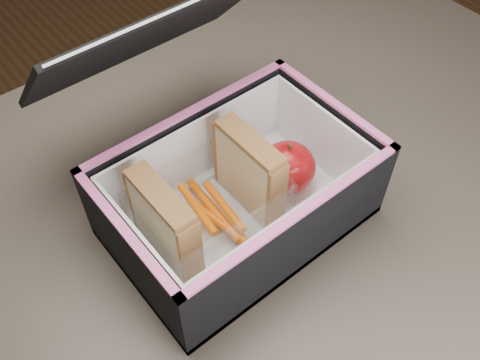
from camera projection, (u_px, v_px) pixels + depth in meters
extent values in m
cube|color=#51463C|center=(245.00, 211.00, 0.70)|extent=(1.20, 0.80, 0.03)
cube|color=#382D26|center=(321.00, 104.00, 1.38)|extent=(0.05, 0.05, 0.72)
cube|color=black|center=(147.00, 37.00, 0.61)|extent=(0.29, 0.14, 0.14)
cube|color=tan|center=(158.00, 229.00, 0.58)|extent=(0.01, 0.10, 0.10)
cube|color=#B55C5E|center=(165.00, 227.00, 0.59)|extent=(0.01, 0.09, 0.09)
cube|color=tan|center=(171.00, 221.00, 0.59)|extent=(0.01, 0.10, 0.10)
cube|color=brown|center=(159.00, 195.00, 0.54)|extent=(0.03, 0.10, 0.01)
cube|color=tan|center=(244.00, 175.00, 0.63)|extent=(0.01, 0.09, 0.10)
cube|color=#B55C5E|center=(249.00, 174.00, 0.64)|extent=(0.01, 0.09, 0.09)
cube|color=tan|center=(254.00, 169.00, 0.64)|extent=(0.01, 0.09, 0.10)
cube|color=brown|center=(250.00, 141.00, 0.59)|extent=(0.03, 0.10, 0.01)
cylinder|color=#D23F01|center=(208.00, 202.00, 0.66)|extent=(0.02, 0.08, 0.01)
cylinder|color=#D23F01|center=(220.00, 223.00, 0.63)|extent=(0.03, 0.08, 0.01)
cylinder|color=#D23F01|center=(224.00, 206.00, 0.63)|extent=(0.02, 0.08, 0.01)
cylinder|color=#D23F01|center=(231.00, 232.00, 0.63)|extent=(0.01, 0.08, 0.01)
cylinder|color=#D23F01|center=(219.00, 217.00, 0.63)|extent=(0.01, 0.08, 0.01)
cylinder|color=#D23F01|center=(197.00, 209.00, 0.63)|extent=(0.02, 0.08, 0.01)
cube|color=white|center=(288.00, 184.00, 0.69)|extent=(0.08, 0.08, 0.01)
ellipsoid|color=#8E0000|center=(288.00, 167.00, 0.66)|extent=(0.08, 0.08, 0.06)
cylinder|color=#4B321A|center=(290.00, 147.00, 0.63)|extent=(0.00, 0.01, 0.01)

